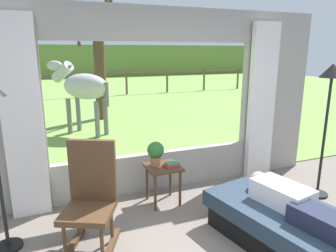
{
  "coord_description": "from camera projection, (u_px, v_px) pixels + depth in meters",
  "views": [
    {
      "loc": [
        -1.39,
        -1.72,
        1.98
      ],
      "look_at": [
        0.0,
        1.8,
        1.05
      ],
      "focal_mm": 32.76,
      "sensor_mm": 36.0,
      "label": 1
    }
  ],
  "objects": [
    {
      "name": "reclining_person",
      "position": [
        296.0,
        203.0,
        3.01
      ],
      "size": [
        0.45,
        1.43,
        0.22
      ],
      "rotation": [
        0.0,
        0.0,
        0.2
      ],
      "color": "silver",
      "rests_on": "recliner_sofa"
    },
    {
      "name": "rocking_chair",
      "position": [
        91.0,
        198.0,
        3.08
      ],
      "size": [
        0.71,
        0.81,
        1.12
      ],
      "rotation": [
        0.0,
        0.0,
        -0.45
      ],
      "color": "#4C331E",
      "rests_on": "ground_plane"
    },
    {
      "name": "curtain_panel_right",
      "position": [
        262.0,
        103.0,
        4.76
      ],
      "size": [
        0.44,
        0.1,
        2.4
      ],
      "primitive_type": "cube",
      "color": "silver",
      "rests_on": "ground_plane"
    },
    {
      "name": "potted_plant",
      "position": [
        156.0,
        152.0,
        3.98
      ],
      "size": [
        0.22,
        0.22,
        0.32
      ],
      "color": "#9E6042",
      "rests_on": "side_table"
    },
    {
      "name": "distant_hill_ridge",
      "position": [
        65.0,
        61.0,
        23.02
      ],
      "size": [
        36.0,
        2.0,
        2.4
      ],
      "primitive_type": "cube",
      "color": "olive",
      "rests_on": "ground_plane"
    },
    {
      "name": "pasture_fence_line",
      "position": [
        81.0,
        80.0,
        13.25
      ],
      "size": [
        16.1,
        0.1,
        1.1
      ],
      "color": "brown",
      "rests_on": "outdoor_pasture_lawn"
    },
    {
      "name": "recliner_sofa",
      "position": [
        289.0,
        228.0,
        3.13
      ],
      "size": [
        1.22,
        1.84,
        0.42
      ],
      "rotation": [
        0.0,
        0.0,
        0.2
      ],
      "color": "black",
      "rests_on": "ground_plane"
    },
    {
      "name": "side_table",
      "position": [
        163.0,
        173.0,
        4.02
      ],
      "size": [
        0.44,
        0.44,
        0.52
      ],
      "color": "#4C331E",
      "rests_on": "ground_plane"
    },
    {
      "name": "horse",
      "position": [
        83.0,
        87.0,
        7.18
      ],
      "size": [
        1.48,
        1.57,
        1.73
      ],
      "rotation": [
        0.0,
        0.0,
        0.74
      ],
      "color": "#B2B2AD",
      "rests_on": "outdoor_pasture_lawn"
    },
    {
      "name": "book_stack",
      "position": [
        171.0,
        165.0,
        3.97
      ],
      "size": [
        0.2,
        0.17,
        0.06
      ],
      "color": "#B22D28",
      "rests_on": "side_table"
    },
    {
      "name": "outdoor_pasture_lawn",
      "position": [
        80.0,
        94.0,
        14.41
      ],
      "size": [
        36.0,
        21.68,
        0.02
      ],
      "primitive_type": "cube",
      "color": "#759E47",
      "rests_on": "ground_plane"
    },
    {
      "name": "pasture_tree",
      "position": [
        98.0,
        61.0,
        8.72
      ],
      "size": [
        1.46,
        1.59,
        3.43
      ],
      "color": "#4C3823",
      "rests_on": "outdoor_pasture_lawn"
    },
    {
      "name": "floor_lamp_right",
      "position": [
        330.0,
        91.0,
        3.98
      ],
      "size": [
        0.32,
        0.32,
        1.83
      ],
      "color": "black",
      "rests_on": "ground_plane"
    },
    {
      "name": "curtain_panel_left",
      "position": [
        23.0,
        120.0,
        3.55
      ],
      "size": [
        0.44,
        0.1,
        2.4
      ],
      "primitive_type": "cube",
      "color": "silver",
      "rests_on": "ground_plane"
    },
    {
      "name": "back_wall_with_window",
      "position": [
        156.0,
        105.0,
        4.27
      ],
      "size": [
        5.2,
        0.12,
        2.55
      ],
      "color": "#9E998E",
      "rests_on": "ground_plane"
    }
  ]
}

